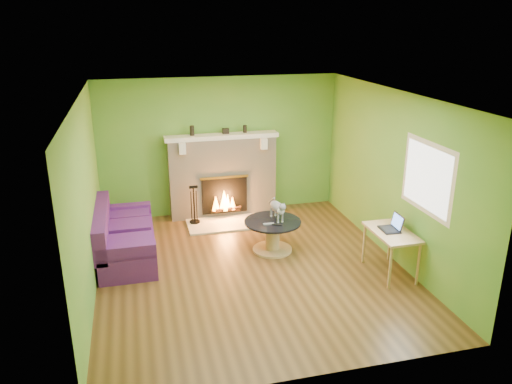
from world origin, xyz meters
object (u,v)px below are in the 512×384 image
cat (277,209)px  coffee_table (273,234)px  sofa (123,238)px  desk (392,237)px

cat → coffee_table: bearing=-154.5°
coffee_table → sofa: bearing=171.4°
sofa → desk: (3.81, -1.51, 0.27)m
coffee_table → cat: (0.08, 0.05, 0.40)m
sofa → cat: size_ratio=3.22×
sofa → desk: bearing=-21.7°
coffee_table → cat: 0.41m
coffee_table → desk: 1.89m
desk → cat: bearing=138.9°
coffee_table → desk: desk is taller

